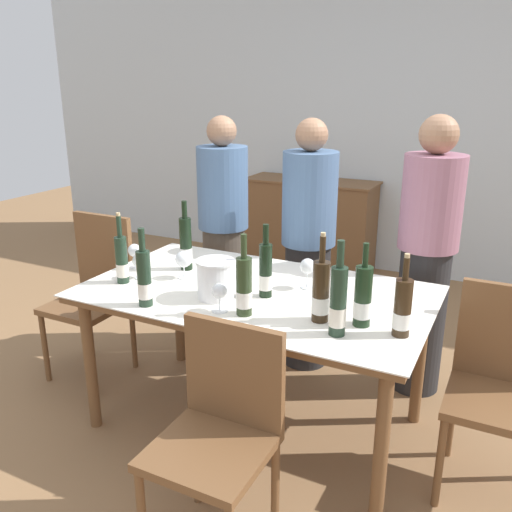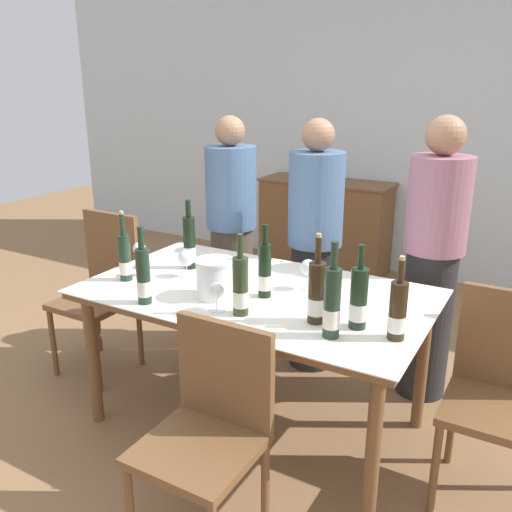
{
  "view_description": "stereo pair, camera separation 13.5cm",
  "coord_description": "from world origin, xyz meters",
  "px_view_note": "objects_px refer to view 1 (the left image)",
  "views": [
    {
      "loc": [
        1.12,
        -2.23,
        1.76
      ],
      "look_at": [
        0.0,
        0.0,
        0.94
      ],
      "focal_mm": 38.0,
      "sensor_mm": 36.0,
      "label": 1
    },
    {
      "loc": [
        1.24,
        -2.17,
        1.76
      ],
      "look_at": [
        0.0,
        0.0,
        0.94
      ],
      "focal_mm": 38.0,
      "sensor_mm": 36.0,
      "label": 2
    }
  ],
  "objects_px": {
    "sideboard_cabinet": "(310,224)",
    "wine_bottle_6": "(363,298)",
    "ice_bucket": "(216,278)",
    "wine_bottle_3": "(266,271)",
    "person_host": "(224,236)",
    "person_guest_right": "(426,260)",
    "wine_bottle_2": "(402,309)",
    "wine_glass_3": "(184,260)",
    "chair_near_front": "(220,424)",
    "wine_glass_0": "(134,251)",
    "wine_bottle_7": "(338,302)",
    "wine_bottle_1": "(244,287)",
    "dining_table": "(256,304)",
    "chair_right_end": "(501,378)",
    "chair_left_end": "(96,286)",
    "wine_glass_2": "(308,267)",
    "wine_bottle_0": "(144,279)",
    "wine_bottle_5": "(186,245)",
    "wine_glass_1": "(140,261)",
    "person_guest_left": "(308,248)",
    "wine_bottle_8": "(122,260)",
    "wine_bottle_4": "(321,293)",
    "wine_glass_4": "(220,292)"
  },
  "relations": [
    {
      "from": "dining_table",
      "to": "person_host",
      "type": "relative_size",
      "value": 1.1
    },
    {
      "from": "wine_bottle_2",
      "to": "wine_bottle_0",
      "type": "bearing_deg",
      "value": -169.14
    },
    {
      "from": "wine_glass_0",
      "to": "chair_left_end",
      "type": "bearing_deg",
      "value": 168.65
    },
    {
      "from": "wine_bottle_0",
      "to": "wine_bottle_5",
      "type": "height_order",
      "value": "wine_bottle_5"
    },
    {
      "from": "wine_bottle_2",
      "to": "wine_glass_3",
      "type": "bearing_deg",
      "value": 171.73
    },
    {
      "from": "chair_left_end",
      "to": "wine_bottle_1",
      "type": "bearing_deg",
      "value": -16.8
    },
    {
      "from": "person_guest_right",
      "to": "wine_glass_0",
      "type": "bearing_deg",
      "value": -152.66
    },
    {
      "from": "wine_bottle_6",
      "to": "chair_right_end",
      "type": "relative_size",
      "value": 0.4
    },
    {
      "from": "wine_glass_2",
      "to": "person_guest_right",
      "type": "relative_size",
      "value": 0.1
    },
    {
      "from": "wine_bottle_4",
      "to": "wine_bottle_6",
      "type": "xyz_separation_m",
      "value": [
        0.17,
        0.04,
        -0.0
      ]
    },
    {
      "from": "wine_bottle_1",
      "to": "wine_glass_2",
      "type": "height_order",
      "value": "wine_bottle_1"
    },
    {
      "from": "wine_bottle_7",
      "to": "wine_bottle_1",
      "type": "bearing_deg",
      "value": 178.89
    },
    {
      "from": "wine_bottle_2",
      "to": "dining_table",
      "type": "bearing_deg",
      "value": 166.72
    },
    {
      "from": "wine_bottle_0",
      "to": "wine_glass_1",
      "type": "height_order",
      "value": "wine_bottle_0"
    },
    {
      "from": "wine_bottle_1",
      "to": "wine_bottle_4",
      "type": "relative_size",
      "value": 0.94
    },
    {
      "from": "chair_right_end",
      "to": "person_guest_left",
      "type": "relative_size",
      "value": 0.59
    },
    {
      "from": "dining_table",
      "to": "wine_bottle_7",
      "type": "height_order",
      "value": "wine_bottle_7"
    },
    {
      "from": "wine_bottle_1",
      "to": "wine_glass_0",
      "type": "xyz_separation_m",
      "value": [
        -0.84,
        0.29,
        -0.03
      ]
    },
    {
      "from": "sideboard_cabinet",
      "to": "wine_bottle_6",
      "type": "relative_size",
      "value": 3.41
    },
    {
      "from": "wine_glass_1",
      "to": "person_host",
      "type": "height_order",
      "value": "person_host"
    },
    {
      "from": "person_host",
      "to": "person_guest_left",
      "type": "xyz_separation_m",
      "value": [
        0.61,
        -0.02,
        0.0
      ]
    },
    {
      "from": "wine_glass_3",
      "to": "person_guest_left",
      "type": "distance_m",
      "value": 0.86
    },
    {
      "from": "wine_glass_3",
      "to": "chair_right_end",
      "type": "relative_size",
      "value": 0.16
    },
    {
      "from": "wine_glass_1",
      "to": "person_host",
      "type": "bearing_deg",
      "value": 90.21
    },
    {
      "from": "dining_table",
      "to": "wine_glass_1",
      "type": "distance_m",
      "value": 0.65
    },
    {
      "from": "wine_bottle_1",
      "to": "wine_bottle_6",
      "type": "distance_m",
      "value": 0.51
    },
    {
      "from": "chair_right_end",
      "to": "wine_glass_2",
      "type": "bearing_deg",
      "value": 176.39
    },
    {
      "from": "dining_table",
      "to": "chair_near_front",
      "type": "height_order",
      "value": "chair_near_front"
    },
    {
      "from": "wine_bottle_6",
      "to": "wine_glass_3",
      "type": "xyz_separation_m",
      "value": [
        -1.0,
        0.15,
        -0.02
      ]
    },
    {
      "from": "wine_bottle_8",
      "to": "chair_right_end",
      "type": "bearing_deg",
      "value": 9.09
    },
    {
      "from": "wine_bottle_1",
      "to": "wine_bottle_6",
      "type": "relative_size",
      "value": 1.02
    },
    {
      "from": "wine_bottle_4",
      "to": "wine_bottle_7",
      "type": "bearing_deg",
      "value": -41.89
    },
    {
      "from": "wine_bottle_2",
      "to": "person_guest_right",
      "type": "xyz_separation_m",
      "value": [
        -0.06,
        0.94,
        -0.08
      ]
    },
    {
      "from": "ice_bucket",
      "to": "wine_bottle_3",
      "type": "relative_size",
      "value": 0.52
    },
    {
      "from": "person_host",
      "to": "person_guest_right",
      "type": "height_order",
      "value": "person_guest_right"
    },
    {
      "from": "wine_bottle_3",
      "to": "wine_bottle_7",
      "type": "xyz_separation_m",
      "value": [
        0.44,
        -0.24,
        0.01
      ]
    },
    {
      "from": "dining_table",
      "to": "chair_right_end",
      "type": "xyz_separation_m",
      "value": [
        1.15,
        0.09,
        -0.16
      ]
    },
    {
      "from": "chair_left_end",
      "to": "chair_near_front",
      "type": "relative_size",
      "value": 1.11
    },
    {
      "from": "wine_glass_1",
      "to": "wine_bottle_3",
      "type": "bearing_deg",
      "value": 5.41
    },
    {
      "from": "wine_bottle_4",
      "to": "wine_bottle_2",
      "type": "bearing_deg",
      "value": 2.18
    },
    {
      "from": "chair_near_front",
      "to": "wine_glass_2",
      "type": "bearing_deg",
      "value": 90.05
    },
    {
      "from": "wine_glass_2",
      "to": "chair_right_end",
      "type": "bearing_deg",
      "value": -3.61
    },
    {
      "from": "sideboard_cabinet",
      "to": "wine_glass_1",
      "type": "distance_m",
      "value": 2.67
    },
    {
      "from": "wine_bottle_5",
      "to": "wine_glass_0",
      "type": "xyz_separation_m",
      "value": [
        -0.27,
        -0.1,
        -0.05
      ]
    },
    {
      "from": "wine_bottle_3",
      "to": "wine_glass_2",
      "type": "bearing_deg",
      "value": 53.47
    },
    {
      "from": "wine_bottle_5",
      "to": "chair_left_end",
      "type": "bearing_deg",
      "value": -177.86
    },
    {
      "from": "wine_bottle_3",
      "to": "wine_bottle_4",
      "type": "bearing_deg",
      "value": -23.66
    },
    {
      "from": "wine_bottle_1",
      "to": "wine_glass_4",
      "type": "xyz_separation_m",
      "value": [
        -0.11,
        -0.02,
        -0.04
      ]
    },
    {
      "from": "ice_bucket",
      "to": "chair_near_front",
      "type": "distance_m",
      "value": 0.74
    },
    {
      "from": "chair_right_end",
      "to": "wine_bottle_3",
      "type": "bearing_deg",
      "value": -173.07
    }
  ]
}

